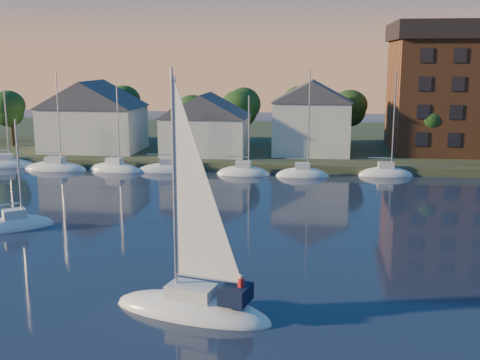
% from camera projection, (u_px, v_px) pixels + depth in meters
% --- Properties ---
extents(shoreline_land, '(160.00, 50.00, 2.00)m').
position_uv_depth(shoreline_land, '(263.00, 143.00, 97.68)').
color(shoreline_land, '#333F24').
rests_on(shoreline_land, ground).
extents(wooden_dock, '(120.00, 3.00, 1.00)m').
position_uv_depth(wooden_dock, '(246.00, 169.00, 75.35)').
color(wooden_dock, brown).
rests_on(wooden_dock, ground).
extents(clubhouse_west, '(13.65, 9.45, 9.64)m').
position_uv_depth(clubhouse_west, '(93.00, 115.00, 82.84)').
color(clubhouse_west, beige).
rests_on(clubhouse_west, shoreline_land).
extents(clubhouse_centre, '(11.55, 8.40, 8.08)m').
position_uv_depth(clubhouse_centre, '(206.00, 123.00, 79.95)').
color(clubhouse_centre, beige).
rests_on(clubhouse_centre, shoreline_land).
extents(clubhouse_east, '(10.50, 8.40, 9.80)m').
position_uv_depth(clubhouse_east, '(312.00, 117.00, 79.89)').
color(clubhouse_east, beige).
rests_on(clubhouse_east, shoreline_land).
extents(tree_line, '(93.40, 5.40, 8.90)m').
position_uv_depth(tree_line, '(269.00, 105.00, 84.32)').
color(tree_line, '#322316').
rests_on(tree_line, shoreline_land).
extents(moored_fleet, '(63.50, 2.40, 12.05)m').
position_uv_depth(moored_fleet, '(146.00, 170.00, 73.98)').
color(moored_fleet, white).
rests_on(moored_fleet, ground).
extents(hero_sailboat, '(9.72, 5.08, 14.42)m').
position_uv_depth(hero_sailboat, '(194.00, 303.00, 32.87)').
color(hero_sailboat, white).
rests_on(hero_sailboat, ground).
extents(drifting_sailboat_left, '(6.16, 5.49, 10.07)m').
position_uv_depth(drifting_sailboat_left, '(15.00, 228.00, 49.18)').
color(drifting_sailboat_left, white).
rests_on(drifting_sailboat_left, ground).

